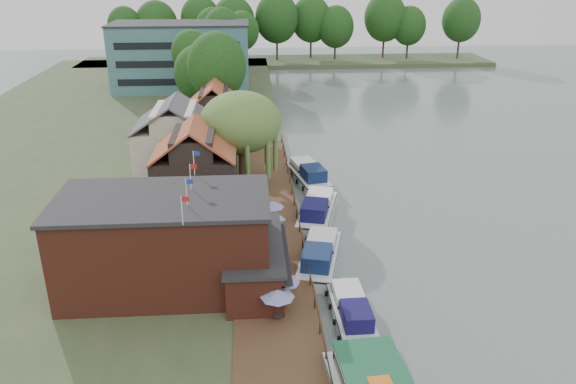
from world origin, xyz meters
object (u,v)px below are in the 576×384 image
object	(u,v)px
umbrella_2	(274,265)
umbrella_3	(273,226)
cruiser_0	(352,308)
umbrella_4	(273,213)
cottage_b	(176,137)
pub	(193,241)
hotel_block	(182,56)
cottage_a	(195,166)
willow	(241,140)
cruiser_1	(320,252)
cruiser_3	(308,172)
cruiser_2	(317,207)
umbrella_1	(284,290)
umbrella_0	(278,305)
cottage_c	(215,116)

from	to	relation	value
umbrella_2	umbrella_3	xyz separation A→B (m)	(0.27, 6.68, 0.00)
umbrella_3	cruiser_0	bearing A→B (deg)	-65.39
umbrella_4	cottage_b	bearing A→B (deg)	124.06
pub	hotel_block	distance (m)	71.49
cottage_a	cottage_b	bearing A→B (deg)	106.70
hotel_block	willow	world-z (taller)	hotel_block
cruiser_1	cruiser_3	xyz separation A→B (m)	(0.99, 19.18, 0.02)
hotel_block	cruiser_2	bearing A→B (deg)	-71.93
umbrella_1	umbrella_2	world-z (taller)	same
umbrella_0	umbrella_3	distance (m)	12.13
umbrella_4	willow	bearing A→B (deg)	105.41
umbrella_2	cruiser_3	distance (m)	23.33
willow	cruiser_2	world-z (taller)	willow
pub	cottage_b	world-z (taller)	cottage_b
umbrella_4	cruiser_1	distance (m)	7.00
cottage_a	cruiser_3	xyz separation A→B (m)	(12.01, 8.02, -3.99)
cottage_b	umbrella_0	distance (m)	31.94
umbrella_1	umbrella_3	xyz separation A→B (m)	(-0.31, 10.27, 0.00)
umbrella_4	cruiser_3	distance (m)	14.14
cottage_a	cruiser_3	size ratio (longest dim) A/B	0.83
cottage_b	umbrella_1	bearing A→B (deg)	-69.54
umbrella_3	umbrella_1	bearing A→B (deg)	-88.28
cottage_b	umbrella_4	size ratio (longest dim) A/B	4.04
cruiser_3	umbrella_0	bearing A→B (deg)	-112.19
cottage_c	cruiser_0	size ratio (longest dim) A/B	0.95
willow	umbrella_1	world-z (taller)	willow
umbrella_4	cruiser_0	xyz separation A→B (m)	(4.99, -13.83, -1.22)
umbrella_3	cruiser_2	xyz separation A→B (m)	(4.65, 6.10, -1.01)
cottage_c	willow	bearing A→B (deg)	-75.96
cottage_a	cruiser_0	xyz separation A→B (m)	(12.33, -19.12, -4.18)
umbrella_4	cruiser_0	world-z (taller)	umbrella_4
umbrella_0	cruiser_3	distance (m)	28.67
umbrella_0	umbrella_2	world-z (taller)	same
umbrella_2	cruiser_0	xyz separation A→B (m)	(5.34, -4.38, -1.22)
umbrella_2	willow	bearing A→B (deg)	97.19
pub	cottage_c	xyz separation A→B (m)	(0.00, 34.00, 0.60)
willow	cruiser_0	size ratio (longest dim) A/B	1.16
pub	umbrella_4	distance (m)	11.83
pub	cruiser_0	distance (m)	12.57
cottage_b	umbrella_0	bearing A→B (deg)	-71.66
cottage_a	cruiser_1	world-z (taller)	cottage_a
cottage_c	umbrella_1	world-z (taller)	cottage_c
cottage_a	cottage_c	bearing A→B (deg)	86.99
cruiser_0	pub	bearing A→B (deg)	158.90
pub	umbrella_0	world-z (taller)	pub
cruiser_1	cruiser_2	world-z (taller)	cruiser_2
willow	cruiser_3	xyz separation A→B (m)	(7.51, 3.02, -4.95)
cottage_c	umbrella_2	size ratio (longest dim) A/B	3.48
cottage_b	umbrella_0	xyz separation A→B (m)	(10.01, -30.19, -2.96)
pub	cruiser_0	bearing A→B (deg)	-19.99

